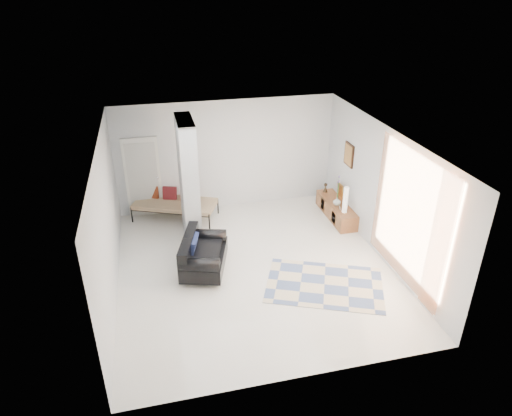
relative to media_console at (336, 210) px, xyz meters
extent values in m
plane|color=silver|center=(-2.52, -1.70, -0.21)|extent=(6.00, 6.00, 0.00)
plane|color=white|center=(-2.52, -1.70, 2.59)|extent=(6.00, 6.00, 0.00)
plane|color=silver|center=(-2.52, 1.30, 1.19)|extent=(6.00, 0.00, 6.00)
plane|color=silver|center=(-2.52, -4.70, 1.19)|extent=(6.00, 0.00, 6.00)
plane|color=silver|center=(-5.27, -1.70, 1.19)|extent=(0.00, 6.00, 6.00)
plane|color=silver|center=(0.23, -1.70, 1.19)|extent=(0.00, 6.00, 6.00)
cube|color=#A2A7A9|center=(-3.62, -0.10, 1.19)|extent=(0.35, 1.20, 2.80)
cube|color=white|center=(-4.62, 1.26, 0.81)|extent=(0.85, 0.06, 2.04)
plane|color=#D16E37|center=(0.15, -2.85, 1.24)|extent=(0.00, 2.55, 2.55)
cube|color=#341C0E|center=(0.20, 0.00, 1.44)|extent=(0.04, 0.45, 0.55)
cube|color=brown|center=(0.00, 0.00, -0.01)|extent=(0.45, 1.68, 0.40)
cube|color=#341C0E|center=(-0.22, -0.38, -0.01)|extent=(0.02, 0.22, 0.28)
cube|color=#341C0E|center=(-0.22, 0.37, -0.01)|extent=(0.02, 0.22, 0.28)
cube|color=#C88C3A|center=(0.18, 0.23, 0.39)|extent=(0.09, 0.32, 0.40)
cube|color=silver|center=(-0.10, -0.38, 0.25)|extent=(0.04, 0.10, 0.12)
cylinder|color=silver|center=(-3.97, -1.97, -0.16)|extent=(0.05, 0.05, 0.10)
cylinder|color=silver|center=(-3.66, -0.89, -0.16)|extent=(0.05, 0.05, 0.10)
cylinder|color=silver|center=(-3.38, -2.15, -0.16)|extent=(0.05, 0.05, 0.10)
cylinder|color=silver|center=(-3.07, -1.06, -0.16)|extent=(0.05, 0.05, 0.10)
cube|color=black|center=(-3.52, -1.52, 0.04)|extent=(1.17, 1.54, 0.30)
cube|color=black|center=(-3.82, -1.43, 0.37)|extent=(0.57, 1.37, 0.36)
cylinder|color=black|center=(-3.68, -2.06, 0.27)|extent=(0.83, 0.49, 0.28)
cylinder|color=black|center=(-3.36, -0.98, 0.27)|extent=(0.83, 0.49, 0.28)
cube|color=#0E1233|center=(-3.70, -1.47, 0.39)|extent=(0.27, 0.52, 0.31)
cylinder|color=black|center=(-4.99, 0.92, -0.01)|extent=(0.04, 0.04, 0.40)
cylinder|color=black|center=(-3.18, 0.13, -0.01)|extent=(0.04, 0.04, 0.40)
cylinder|color=black|center=(-4.66, 1.67, -0.01)|extent=(0.04, 0.04, 0.40)
cylinder|color=black|center=(-2.85, 0.88, -0.01)|extent=(0.04, 0.04, 0.40)
cube|color=#BDAB8A|center=(-3.92, 0.90, 0.17)|extent=(2.16, 1.57, 0.12)
cube|color=maroon|center=(-4.44, 1.29, 0.39)|extent=(0.38, 0.29, 0.33)
cube|color=maroon|center=(-4.02, 1.10, 0.39)|extent=(0.38, 0.29, 0.33)
cube|color=maroon|center=(-3.60, 0.92, 0.39)|extent=(0.38, 0.29, 0.33)
cube|color=beige|center=(-1.30, -2.60, -0.20)|extent=(2.66, 2.26, 0.01)
cylinder|color=white|center=(-0.02, -0.51, 0.51)|extent=(0.12, 0.12, 0.64)
imported|color=silver|center=(-0.05, -0.11, 0.29)|extent=(0.21, 0.21, 0.20)
camera|label=1|loc=(-4.32, -9.39, 5.24)|focal=32.00mm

